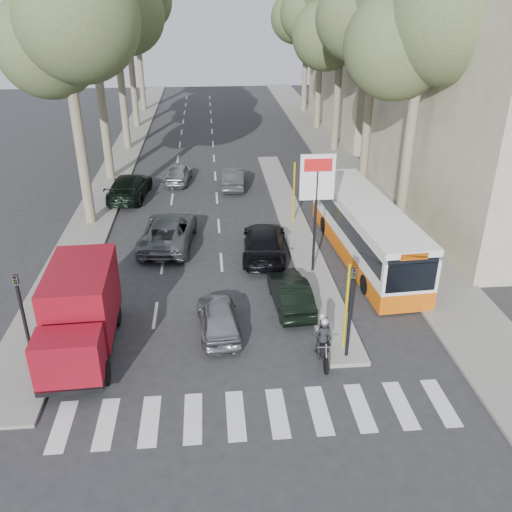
{
  "coord_description": "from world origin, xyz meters",
  "views": [
    {
      "loc": [
        -1.31,
        -16.75,
        11.7
      ],
      "look_at": [
        0.52,
        3.76,
        1.6
      ],
      "focal_mm": 38.0,
      "sensor_mm": 36.0,
      "label": 1
    }
  ],
  "objects_px": {
    "silver_hatchback": "(218,318)",
    "city_bus": "(365,229)",
    "red_truck": "(80,312)",
    "motorcycle": "(322,338)",
    "dark_hatchback": "(291,293)"
  },
  "relations": [
    {
      "from": "red_truck",
      "to": "motorcycle",
      "type": "distance_m",
      "value": 8.54
    },
    {
      "from": "motorcycle",
      "to": "silver_hatchback",
      "type": "bearing_deg",
      "value": 154.6
    },
    {
      "from": "silver_hatchback",
      "to": "motorcycle",
      "type": "bearing_deg",
      "value": 147.93
    },
    {
      "from": "city_bus",
      "to": "red_truck",
      "type": "bearing_deg",
      "value": -155.18
    },
    {
      "from": "dark_hatchback",
      "to": "motorcycle",
      "type": "distance_m",
      "value": 3.51
    },
    {
      "from": "dark_hatchback",
      "to": "motorcycle",
      "type": "xyz_separation_m",
      "value": [
        0.61,
        -3.45,
        0.15
      ]
    },
    {
      "from": "silver_hatchback",
      "to": "city_bus",
      "type": "height_order",
      "value": "city_bus"
    },
    {
      "from": "silver_hatchback",
      "to": "city_bus",
      "type": "bearing_deg",
      "value": -145.36
    },
    {
      "from": "silver_hatchback",
      "to": "red_truck",
      "type": "relative_size",
      "value": 0.64
    },
    {
      "from": "silver_hatchback",
      "to": "city_bus",
      "type": "xyz_separation_m",
      "value": [
        7.19,
        5.86,
        0.86
      ]
    },
    {
      "from": "red_truck",
      "to": "city_bus",
      "type": "bearing_deg",
      "value": 26.56
    },
    {
      "from": "red_truck",
      "to": "city_bus",
      "type": "relative_size",
      "value": 0.53
    },
    {
      "from": "dark_hatchback",
      "to": "red_truck",
      "type": "height_order",
      "value": "red_truck"
    },
    {
      "from": "dark_hatchback",
      "to": "city_bus",
      "type": "relative_size",
      "value": 0.35
    },
    {
      "from": "city_bus",
      "to": "motorcycle",
      "type": "bearing_deg",
      "value": -118.69
    }
  ]
}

